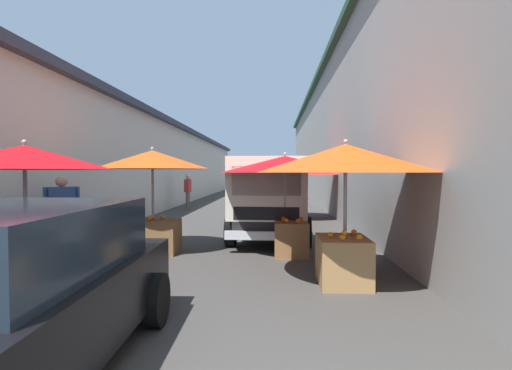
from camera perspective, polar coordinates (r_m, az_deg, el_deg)
ground at (r=14.90m, az=-2.51°, el=-4.84°), size 90.00×90.00×0.00m
building_left_whitewash at (r=18.97m, az=-23.83°, el=2.88°), size 49.80×7.50×4.24m
building_right_concrete at (r=18.02m, az=21.52°, el=6.81°), size 49.80×7.50×6.65m
fruit_stall_near_right at (r=6.34m, az=-30.07°, el=0.67°), size 2.34×2.34×2.19m
fruit_stall_far_left at (r=8.82m, az=-14.60°, el=1.98°), size 2.44×2.44×2.29m
fruit_stall_far_right at (r=6.28m, az=12.78°, el=1.83°), size 2.78×2.78×2.25m
fruit_stall_mid_lane at (r=14.73m, az=6.24°, el=1.22°), size 2.85×2.85×2.08m
fruit_stall_near_left at (r=8.28m, az=4.33°, el=1.69°), size 2.75×2.75×2.15m
hatchback_car at (r=3.82m, az=-32.87°, el=-13.51°), size 3.95×2.00×1.45m
delivery_truck at (r=9.77m, az=2.03°, el=-2.22°), size 4.99×2.14×2.08m
vendor_by_crates at (r=8.69m, az=-26.29°, el=-3.37°), size 0.44×0.55×1.67m
vendor_in_shade at (r=18.78m, az=-9.85°, el=-0.60°), size 0.65×0.26×1.63m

